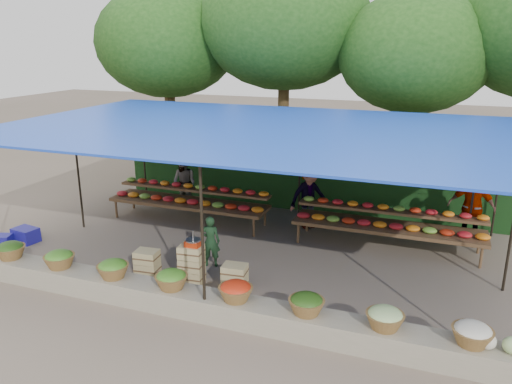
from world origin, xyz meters
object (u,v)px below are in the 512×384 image
(weighing_scale, at_px, (193,242))
(blue_crate_back, at_px, (26,235))
(blue_crate_front, at_px, (1,241))
(vendor_seated, at_px, (210,241))
(crate_counter, at_px, (190,267))

(weighing_scale, distance_m, blue_crate_back, 4.71)
(weighing_scale, bearing_deg, blue_crate_front, 179.12)
(weighing_scale, distance_m, blue_crate_front, 5.02)
(vendor_seated, distance_m, blue_crate_front, 5.01)
(vendor_seated, height_order, blue_crate_back, vendor_seated)
(vendor_seated, bearing_deg, crate_counter, 69.89)
(crate_counter, bearing_deg, blue_crate_back, 174.01)
(crate_counter, bearing_deg, vendor_seated, 86.41)
(crate_counter, distance_m, blue_crate_front, 4.89)
(vendor_seated, height_order, blue_crate_front, vendor_seated)
(crate_counter, relative_size, vendor_seated, 2.18)
(weighing_scale, xyz_separation_m, blue_crate_back, (-4.64, 0.48, -0.68))
(weighing_scale, height_order, vendor_seated, vendor_seated)
(crate_counter, height_order, vendor_seated, vendor_seated)
(crate_counter, xyz_separation_m, blue_crate_back, (-4.55, 0.48, -0.14))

